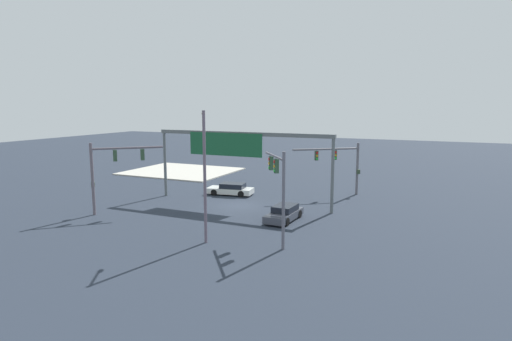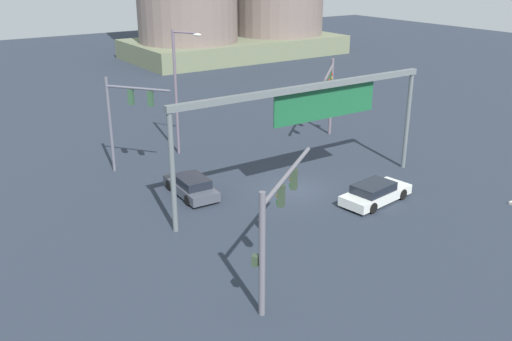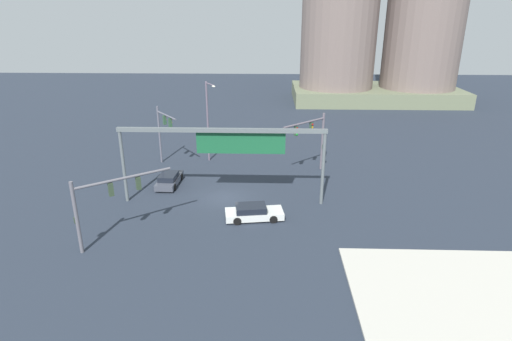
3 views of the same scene
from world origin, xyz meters
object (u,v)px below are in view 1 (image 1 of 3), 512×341
object	(u,v)px
streetlamp_curved_arm	(205,168)
traffic_signal_opposite_side	(278,180)
sedan_car_waiting_far	(284,213)
traffic_signal_near_corner	(110,166)
sedan_car_approaching	(231,189)
traffic_signal_cross_street	(341,160)

from	to	relation	value
streetlamp_curved_arm	traffic_signal_opposite_side	bearing A→B (deg)	-102.35
traffic_signal_opposite_side	sedan_car_waiting_far	size ratio (longest dim) A/B	1.44
traffic_signal_near_corner	sedan_car_approaching	size ratio (longest dim) A/B	1.25
traffic_signal_opposite_side	sedan_car_waiting_far	bearing A→B (deg)	-20.64
traffic_signal_near_corner	sedan_car_approaching	distance (m)	12.78
traffic_signal_opposite_side	streetlamp_curved_arm	size ratio (longest dim) A/B	0.72
traffic_signal_cross_street	streetlamp_curved_arm	size ratio (longest dim) A/B	0.67
sedan_car_approaching	streetlamp_curved_arm	bearing A→B (deg)	102.88
sedan_car_waiting_far	traffic_signal_cross_street	bearing A→B (deg)	172.94
traffic_signal_opposite_side	traffic_signal_near_corner	bearing A→B (deg)	47.21
traffic_signal_near_corner	traffic_signal_cross_street	size ratio (longest dim) A/B	1.02
traffic_signal_near_corner	streetlamp_curved_arm	xyz separation A→B (m)	(-11.20, 3.21, 0.97)
sedan_car_approaching	traffic_signal_opposite_side	bearing A→B (deg)	120.65
sedan_car_waiting_far	streetlamp_curved_arm	bearing A→B (deg)	-20.00
streetlamp_curved_arm	sedan_car_waiting_far	world-z (taller)	streetlamp_curved_arm
traffic_signal_near_corner	traffic_signal_opposite_side	size ratio (longest dim) A/B	0.96
streetlamp_curved_arm	sedan_car_approaching	bearing A→B (deg)	-10.68
traffic_signal_opposite_side	traffic_signal_cross_street	distance (m)	16.80
streetlamp_curved_arm	sedan_car_waiting_far	size ratio (longest dim) A/B	2.01
streetlamp_curved_arm	sedan_car_approaching	world-z (taller)	streetlamp_curved_arm
traffic_signal_near_corner	traffic_signal_cross_street	bearing A→B (deg)	-0.26
traffic_signal_cross_street	traffic_signal_opposite_side	bearing A→B (deg)	52.21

